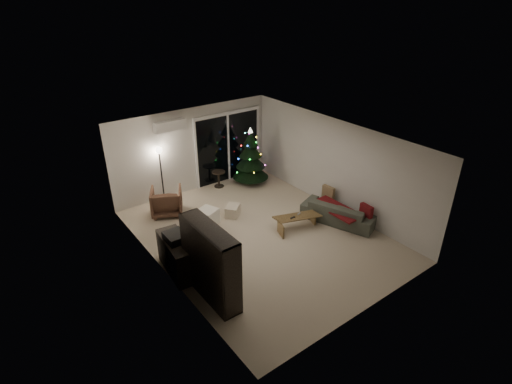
# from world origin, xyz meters

# --- Properties ---
(room) EXTENTS (6.50, 7.51, 2.60)m
(room) POSITION_xyz_m (0.46, 1.49, 1.02)
(room) COLOR beige
(room) RESTS_ON ground
(bookshelf) EXTENTS (0.65, 1.61, 1.56)m
(bookshelf) POSITION_xyz_m (-2.25, -1.14, 0.78)
(bookshelf) COLOR black
(bookshelf) RESTS_ON floor
(media_cabinet) EXTENTS (0.60, 1.30, 0.79)m
(media_cabinet) POSITION_xyz_m (-2.25, -0.06, 0.39)
(media_cabinet) COLOR black
(media_cabinet) RESTS_ON floor
(stereo) EXTENTS (0.40, 0.47, 0.17)m
(stereo) POSITION_xyz_m (-2.25, -0.06, 0.87)
(stereo) COLOR black
(stereo) RESTS_ON media_cabinet
(armchair) EXTENTS (1.08, 1.09, 0.74)m
(armchair) POSITION_xyz_m (-1.36, 2.36, 0.37)
(armchair) COLOR #48291E
(armchair) RESTS_ON floor
(ottoman) EXTENTS (0.60, 0.60, 0.41)m
(ottoman) POSITION_xyz_m (-0.75, 1.25, 0.21)
(ottoman) COLOR white
(ottoman) RESTS_ON floor
(cardboard_box_a) EXTENTS (0.52, 0.43, 0.32)m
(cardboard_box_a) POSITION_xyz_m (-1.35, 0.94, 0.16)
(cardboard_box_a) COLOR beige
(cardboard_box_a) RESTS_ON floor
(cardboard_box_b) EXTENTS (0.54, 0.53, 0.30)m
(cardboard_box_b) POSITION_xyz_m (-0.01, 1.20, 0.15)
(cardboard_box_b) COLOR beige
(cardboard_box_b) RESTS_ON floor
(side_table) EXTENTS (0.47, 0.47, 0.50)m
(side_table) POSITION_xyz_m (0.64, 2.94, 0.25)
(side_table) COLOR black
(side_table) RESTS_ON floor
(floor_lamp) EXTENTS (0.25, 0.25, 1.57)m
(floor_lamp) POSITION_xyz_m (-1.11, 3.11, 0.78)
(floor_lamp) COLOR black
(floor_lamp) RESTS_ON floor
(sofa) EXTENTS (1.36, 2.04, 0.56)m
(sofa) POSITION_xyz_m (2.05, -0.69, 0.28)
(sofa) COLOR #40443D
(sofa) RESTS_ON floor
(sofa_throw) EXTENTS (0.59, 1.37, 0.05)m
(sofa_throw) POSITION_xyz_m (1.95, -0.69, 0.40)
(sofa_throw) COLOR maroon
(sofa_throw) RESTS_ON sofa
(cushion_a) EXTENTS (0.14, 0.37, 0.37)m
(cushion_a) POSITION_xyz_m (2.30, -0.04, 0.50)
(cushion_a) COLOR olive
(cushion_a) RESTS_ON sofa
(cushion_b) EXTENTS (0.13, 0.37, 0.37)m
(cushion_b) POSITION_xyz_m (2.30, -1.34, 0.50)
(cushion_b) COLOR maroon
(cushion_b) RESTS_ON sofa
(coffee_table) EXTENTS (1.19, 0.74, 0.36)m
(coffee_table) POSITION_xyz_m (0.95, -0.29, 0.18)
(coffee_table) COLOR brown
(coffee_table) RESTS_ON floor
(remote_a) EXTENTS (0.14, 0.04, 0.02)m
(remote_a) POSITION_xyz_m (0.80, -0.29, 0.37)
(remote_a) COLOR black
(remote_a) RESTS_ON coffee_table
(remote_b) EXTENTS (0.14, 0.08, 0.02)m
(remote_b) POSITION_xyz_m (1.05, -0.24, 0.37)
(remote_b) COLOR slate
(remote_b) RESTS_ON coffee_table
(christmas_tree) EXTENTS (1.21, 1.21, 1.80)m
(christmas_tree) POSITION_xyz_m (1.59, 2.59, 0.90)
(christmas_tree) COLOR black
(christmas_tree) RESTS_ON floor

